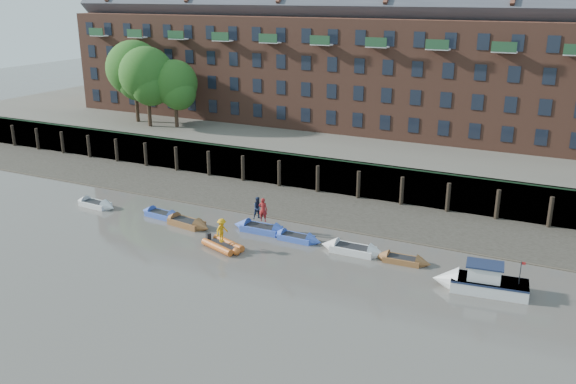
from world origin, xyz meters
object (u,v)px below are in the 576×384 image
Objects in this scene: rib_tender at (224,246)px; person_rib_crew at (222,230)px; person_rower_a at (263,210)px; person_rower_b at (258,208)px; rowboat_5 at (353,249)px; motor_launch at (474,281)px; rowboat_6 at (402,260)px; rowboat_0 at (95,204)px; rowboat_1 at (161,214)px; rowboat_3 at (261,229)px; rowboat_2 at (186,223)px; rowboat_4 at (296,238)px.

rib_tender is 1.96× the size of person_rib_crew.
person_rower_a is 0.64m from person_rower_b.
motor_launch is at bearing -13.92° from rowboat_5.
rowboat_0 is at bearing 178.78° from rowboat_6.
person_rib_crew is (-0.58, -4.35, -0.40)m from person_rower_b.
person_rib_crew is at bearing -149.61° from rib_tender.
motor_launch reaches higher than rib_tender.
person_rower_a reaches higher than rowboat_6.
rowboat_1 is at bearing -2.72° from person_rower_a.
rowboat_5 is (7.82, -0.60, 0.00)m from rowboat_3.
motor_launch reaches higher than rowboat_2.
person_rib_crew is (-17.54, -1.57, 0.83)m from motor_launch.
rowboat_6 is 12.77m from rib_tender.
rowboat_6 is at bearing -1.85° from rowboat_5.
person_rower_b is at bearing 103.46° from rib_tender.
rowboat_1 is 0.88× the size of rowboat_5.
person_rower_a is (1.03, 4.06, 1.63)m from rib_tender.
person_rower_a reaches higher than rowboat_3.
rowboat_4 is (12.17, 0.48, -0.01)m from rowboat_1.
rowboat_0 reaches higher than rib_tender.
motor_launch is at bearing 163.84° from person_rower_a.
rowboat_6 is 2.25× the size of person_rower_b.
person_rower_a is at bearing 175.22° from rowboat_4.
rowboat_0 is 9.78m from rowboat_2.
rowboat_3 is 2.60× the size of person_rower_a.
rowboat_0 is at bearing 87.65° from person_rib_crew.
rowboat_5 is at bearing -2.41° from rowboat_4.
rowboat_1 is 1.04× the size of rowboat_4.
motor_launch reaches higher than rowboat_6.
person_rower_a is at bearing -21.22° from rowboat_3.
rowboat_6 is 5.50m from motor_launch.
rowboat_5 reaches higher than rowboat_0.
rowboat_0 is 2.49× the size of person_rib_crew.
rowboat_6 is at bearing -52.59° from person_rower_b.
rowboat_3 reaches higher than rowboat_4.
rowboat_3 is 4.22m from rib_tender.
rowboat_4 is at bearing -57.34° from person_rower_b.
rowboat_4 is 2.20× the size of person_rower_a.
rowboat_6 is at bearing 35.40° from rib_tender.
rowboat_0 is 1.27× the size of rib_tender.
rowboat_5 is at bearing -59.42° from person_rib_crew.
motor_launch reaches higher than rowboat_0.
rowboat_4 is (9.16, 1.19, -0.03)m from rowboat_2.
rowboat_6 reaches higher than rib_tender.
rowboat_1 is at bearing -177.15° from rowboat_4.
rowboat_3 is at bearing 174.18° from rowboat_4.
motor_launch reaches higher than rowboat_3.
rowboat_5 is at bearing 4.79° from rowboat_0.
rib_tender is 17.48m from motor_launch.
rowboat_4 is at bearing 63.02° from rib_tender.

